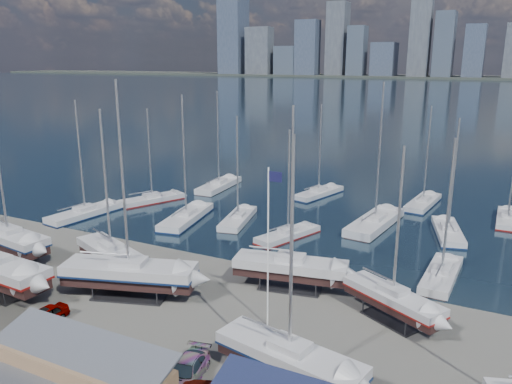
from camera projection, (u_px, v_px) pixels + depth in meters
The scene contains 26 objects.
ground at pixel (203, 307), 42.94m from camera, with size 1400.00×1400.00×0.00m, color #605E59.
water at pixel (469, 94), 311.27m from camera, with size 1400.00×600.00×0.40m, color #1C2C40.
far_shore at pixel (487, 78), 535.98m from camera, with size 1400.00×80.00×2.20m, color #2D332D.
skyline at pixel (483, 41), 524.15m from camera, with size 639.14×43.80×107.69m.
sailboat_cradle_0 at pixel (9, 238), 53.17m from camera, with size 11.22×4.44×17.52m.
sailboat_cradle_2 at pixel (111, 254), 49.13m from camera, with size 10.29×6.30×16.25m.
sailboat_cradle_3 at pixel (129, 273), 44.31m from camera, with size 12.43×6.76×19.10m.
sailboat_cradle_4 at pixel (290, 267), 45.86m from camera, with size 10.74×4.68×16.90m.
sailboat_cradle_5 at pixel (289, 358), 31.94m from camera, with size 10.63×4.86×16.54m.
sailboat_cradle_6 at pixel (393, 299), 40.10m from camera, with size 8.95×6.48×14.45m.
sailboat_moored_0 at pixel (85, 214), 67.52m from camera, with size 4.53×11.25×16.35m.
sailboat_moored_1 at pixel (152, 200), 74.20m from camera, with size 6.68×9.96×14.56m.
sailboat_moored_2 at pixel (219, 187), 82.17m from camera, with size 3.64×11.12×16.58m.
sailboat_moored_3 at pixel (186, 219), 65.63m from camera, with size 5.15×11.88×17.20m.
sailboat_moored_4 at pixel (238, 220), 65.24m from camera, with size 4.62×9.94×14.48m.
sailboat_moored_5 at pixel (319, 194), 77.62m from camera, with size 5.42×10.33×14.87m.
sailboat_moored_6 at pixel (288, 236), 59.35m from camera, with size 5.58×9.39×13.57m.
sailboat_moored_7 at pixel (375, 224), 63.40m from camera, with size 5.07×12.89×18.95m.
sailboat_moored_8 at pixel (423, 204), 72.37m from camera, with size 4.03×10.38×15.12m.
sailboat_moored_9 at pixel (441, 276), 48.24m from camera, with size 3.14×9.68×14.43m.
sailboat_moored_10 at pixel (448, 233), 60.27m from camera, with size 5.09×10.30×14.84m.
sailboat_moored_11 at pixel (507, 220), 65.27m from camera, with size 2.64×9.21×13.74m.
car_a at pixel (44, 316), 39.94m from camera, with size 1.64×4.09×1.39m, color gray.
car_b at pixel (113, 381), 32.01m from camera, with size 1.41×4.04×1.33m, color gray.
car_d at pixel (186, 371), 32.88m from camera, with size 2.03×5.00×1.45m, color gray.
flagpole at pixel (269, 237), 37.94m from camera, with size 1.14×0.12×12.95m.
Camera 1 is at (21.42, -42.83, 20.63)m, focal length 35.00 mm.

